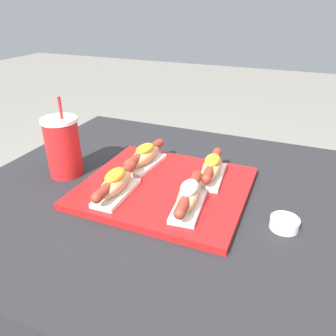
% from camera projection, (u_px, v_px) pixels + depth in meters
% --- Properties ---
extents(patio_table, '(1.07, 0.92, 0.75)m').
position_uv_depth(patio_table, '(171.00, 293.00, 1.04)').
color(patio_table, '#232326').
rests_on(patio_table, ground_plane).
extents(serving_tray, '(0.42, 0.38, 0.02)m').
position_uv_depth(serving_tray, '(165.00, 188.00, 0.87)').
color(serving_tray, red).
rests_on(serving_tray, patio_table).
extents(hot_dog_0, '(0.06, 0.20, 0.07)m').
position_uv_depth(hot_dog_0, '(116.00, 183.00, 0.80)').
color(hot_dog_0, white).
rests_on(hot_dog_0, serving_tray).
extents(hot_dog_1, '(0.08, 0.20, 0.07)m').
position_uv_depth(hot_dog_1, '(189.00, 196.00, 0.75)').
color(hot_dog_1, white).
rests_on(hot_dog_1, serving_tray).
extents(hot_dog_2, '(0.07, 0.20, 0.07)m').
position_uv_depth(hot_dog_2, '(145.00, 156.00, 0.95)').
color(hot_dog_2, white).
rests_on(hot_dog_2, serving_tray).
extents(hot_dog_3, '(0.07, 0.20, 0.07)m').
position_uv_depth(hot_dog_3, '(212.00, 167.00, 0.88)').
color(hot_dog_3, white).
rests_on(hot_dog_3, serving_tray).
extents(sauce_bowl, '(0.06, 0.06, 0.03)m').
position_uv_depth(sauce_bowl, '(285.00, 223.00, 0.72)').
color(sauce_bowl, white).
rests_on(sauce_bowl, patio_table).
extents(drink_cup, '(0.10, 0.10, 0.23)m').
position_uv_depth(drink_cup, '(63.00, 147.00, 0.92)').
color(drink_cup, red).
rests_on(drink_cup, patio_table).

